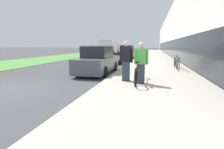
# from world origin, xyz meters

# --- Properties ---
(sidewalk_slab) EXTENTS (4.48, 70.00, 0.15)m
(sidewalk_slab) POSITION_xyz_m (5.74, 21.00, 0.08)
(sidewalk_slab) COLOR #A39E8E
(sidewalk_slab) RESTS_ON ground
(storefront_facade) EXTENTS (10.01, 70.00, 7.34)m
(storefront_facade) POSITION_xyz_m (13.01, 29.00, 3.66)
(storefront_facade) COLOR silver
(storefront_facade) RESTS_ON ground
(lawn_strip) EXTENTS (6.30, 70.00, 0.03)m
(lawn_strip) POSITION_xyz_m (-7.05, 25.00, 0.01)
(lawn_strip) COLOR #478438
(lawn_strip) RESTS_ON ground
(tandem_bicycle) EXTENTS (0.52, 2.65, 0.92)m
(tandem_bicycle) POSITION_xyz_m (4.99, 2.09, 0.54)
(tandem_bicycle) COLOR black
(tandem_bicycle) RESTS_ON sidewalk_slab
(person_rider) EXTENTS (0.56, 0.22, 1.64)m
(person_rider) POSITION_xyz_m (5.13, 1.75, 0.98)
(person_rider) COLOR #33384C
(person_rider) RESTS_ON sidewalk_slab
(person_bystander) EXTENTS (0.57, 0.22, 1.68)m
(person_bystander) POSITION_xyz_m (4.47, 2.18, 1.00)
(person_bystander) COLOR #33384C
(person_bystander) RESTS_ON sidewalk_slab
(bike_rack_hoop) EXTENTS (0.05, 0.60, 0.84)m
(bike_rack_hoop) POSITION_xyz_m (7.10, 5.83, 0.67)
(bike_rack_hoop) COLOR #4C4C51
(bike_rack_hoop) RESTS_ON sidewalk_slab
(cruiser_bike_nearest) EXTENTS (0.52, 1.80, 0.85)m
(cruiser_bike_nearest) POSITION_xyz_m (7.14, 7.32, 0.52)
(cruiser_bike_nearest) COLOR black
(cruiser_bike_nearest) RESTS_ON sidewalk_slab
(parked_sedan_curbside) EXTENTS (1.76, 4.29, 1.69)m
(parked_sedan_curbside) POSITION_xyz_m (2.37, 4.85, 0.73)
(parked_sedan_curbside) COLOR #4C5156
(parked_sedan_curbside) RESTS_ON ground
(vintage_roadster_curbside) EXTENTS (1.77, 3.82, 0.96)m
(vintage_roadster_curbside) POSITION_xyz_m (2.32, 10.93, 0.41)
(vintage_roadster_curbside) COLOR #4C5156
(vintage_roadster_curbside) RESTS_ON ground
(parked_sedan_far) EXTENTS (1.73, 4.80, 1.67)m
(parked_sedan_far) POSITION_xyz_m (2.47, 16.58, 0.75)
(parked_sedan_far) COLOR maroon
(parked_sedan_far) RESTS_ON ground
(moving_truck) EXTENTS (2.42, 6.67, 2.56)m
(moving_truck) POSITION_xyz_m (-2.22, 26.18, 1.31)
(moving_truck) COLOR orange
(moving_truck) RESTS_ON ground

